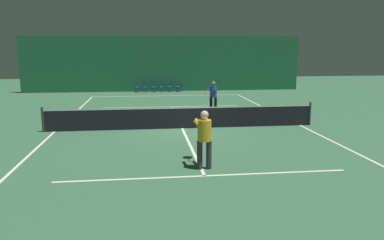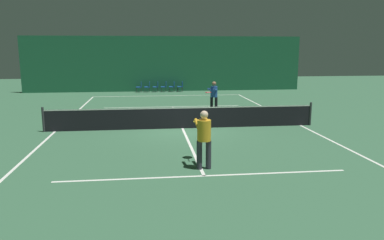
% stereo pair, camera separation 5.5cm
% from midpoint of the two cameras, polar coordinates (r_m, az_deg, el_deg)
% --- Properties ---
extents(ground_plane, '(60.00, 60.00, 0.00)m').
position_cam_midpoint_polar(ground_plane, '(16.70, -1.37, -1.28)').
color(ground_plane, '#386647').
extents(backdrop_curtain, '(23.00, 0.12, 4.52)m').
position_cam_midpoint_polar(backdrop_curtain, '(31.39, -4.07, 8.52)').
color(backdrop_curtain, '#1E5B3D').
rests_on(backdrop_curtain, ground).
extents(court_line_baseline_far, '(11.00, 0.10, 0.00)m').
position_cam_midpoint_polar(court_line_baseline_far, '(28.41, -3.69, 3.72)').
color(court_line_baseline_far, white).
rests_on(court_line_baseline_far, ground).
extents(court_line_service_far, '(8.25, 0.10, 0.00)m').
position_cam_midpoint_polar(court_line_service_far, '(22.98, -2.91, 2.04)').
color(court_line_service_far, white).
rests_on(court_line_service_far, ground).
extents(court_line_service_near, '(8.25, 0.10, 0.00)m').
position_cam_midpoint_polar(court_line_service_near, '(10.57, 2.01, -8.50)').
color(court_line_service_near, white).
rests_on(court_line_service_near, ground).
extents(court_line_sideline_left, '(0.10, 23.80, 0.00)m').
position_cam_midpoint_polar(court_line_sideline_left, '(17.09, -20.06, -1.66)').
color(court_line_sideline_left, white).
rests_on(court_line_sideline_left, ground).
extents(court_line_sideline_right, '(0.10, 23.80, 0.00)m').
position_cam_midpoint_polar(court_line_sideline_right, '(18.06, 16.27, -0.79)').
color(court_line_sideline_right, white).
rests_on(court_line_sideline_right, ground).
extents(court_line_centre, '(0.10, 12.80, 0.00)m').
position_cam_midpoint_polar(court_line_centre, '(16.70, -1.37, -1.27)').
color(court_line_centre, white).
rests_on(court_line_centre, ground).
extents(tennis_net, '(12.00, 0.10, 1.07)m').
position_cam_midpoint_polar(tennis_net, '(16.60, -1.38, 0.44)').
color(tennis_net, black).
rests_on(tennis_net, ground).
extents(player_near, '(0.45, 1.39, 1.75)m').
position_cam_midpoint_polar(player_near, '(10.94, 1.95, -2.31)').
color(player_near, '#2D2D38').
rests_on(player_near, ground).
extents(player_far, '(0.96, 1.38, 1.71)m').
position_cam_midpoint_polar(player_far, '(20.98, 3.40, 3.93)').
color(player_far, black).
rests_on(player_far, ground).
extents(courtside_chair_0, '(0.44, 0.44, 0.84)m').
position_cam_midpoint_polar(courtside_chair_0, '(30.93, -7.91, 5.12)').
color(courtside_chair_0, '#2D2D2D').
rests_on(courtside_chair_0, ground).
extents(courtside_chair_1, '(0.44, 0.44, 0.84)m').
position_cam_midpoint_polar(courtside_chair_1, '(30.93, -6.66, 5.15)').
color(courtside_chair_1, '#2D2D2D').
rests_on(courtside_chair_1, ground).
extents(courtside_chair_2, '(0.44, 0.44, 0.84)m').
position_cam_midpoint_polar(courtside_chair_2, '(30.94, -5.41, 5.17)').
color(courtside_chair_2, '#2D2D2D').
rests_on(courtside_chair_2, ground).
extents(courtside_chair_3, '(0.44, 0.44, 0.84)m').
position_cam_midpoint_polar(courtside_chair_3, '(30.96, -4.16, 5.20)').
color(courtside_chair_3, '#2D2D2D').
rests_on(courtside_chair_3, ground).
extents(courtside_chair_4, '(0.44, 0.44, 0.84)m').
position_cam_midpoint_polar(courtside_chair_4, '(31.00, -2.91, 5.22)').
color(courtside_chair_4, '#2D2D2D').
rests_on(courtside_chair_4, ground).
extents(courtside_chair_5, '(0.44, 0.44, 0.84)m').
position_cam_midpoint_polar(courtside_chair_5, '(31.05, -1.66, 5.24)').
color(courtside_chair_5, '#2D2D2D').
rests_on(courtside_chair_5, ground).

